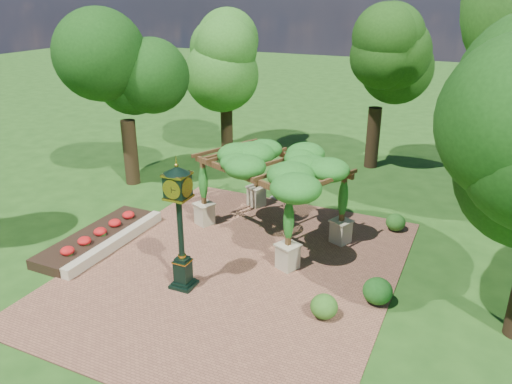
% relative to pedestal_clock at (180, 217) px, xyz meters
% --- Properties ---
extents(ground, '(120.00, 120.00, 0.00)m').
position_rel_pedestal_clock_xyz_m(ground, '(0.99, 0.69, -2.41)').
color(ground, '#1E4714').
rests_on(ground, ground).
extents(brick_plaza, '(10.00, 12.00, 0.04)m').
position_rel_pedestal_clock_xyz_m(brick_plaza, '(0.99, 1.69, -2.39)').
color(brick_plaza, brown).
rests_on(brick_plaza, ground).
extents(border_wall, '(0.35, 5.00, 0.40)m').
position_rel_pedestal_clock_xyz_m(border_wall, '(-3.61, 1.19, -2.21)').
color(border_wall, '#C6B793').
rests_on(border_wall, ground).
extents(flower_bed, '(1.50, 5.00, 0.36)m').
position_rel_pedestal_clock_xyz_m(flower_bed, '(-4.51, 1.19, -2.23)').
color(flower_bed, red).
rests_on(flower_bed, ground).
extents(pedestal_clock, '(0.81, 0.81, 4.01)m').
position_rel_pedestal_clock_xyz_m(pedestal_clock, '(0.00, 0.00, 0.00)').
color(pedestal_clock, black).
rests_on(pedestal_clock, brick_plaza).
extents(pergola, '(6.16, 5.09, 3.34)m').
position_rel_pedestal_clock_xyz_m(pergola, '(0.94, 4.55, 0.33)').
color(pergola, '#BBB18B').
rests_on(pergola, brick_plaza).
extents(sundial, '(0.66, 0.66, 0.95)m').
position_rel_pedestal_clock_xyz_m(sundial, '(-0.12, 7.87, -1.99)').
color(sundial, '#9C9C94').
rests_on(sundial, ground).
extents(shrub_front, '(0.94, 0.94, 0.70)m').
position_rel_pedestal_clock_xyz_m(shrub_front, '(4.43, 0.31, -2.02)').
color(shrub_front, '#2D5E1A').
rests_on(shrub_front, brick_plaza).
extents(shrub_mid, '(1.10, 1.10, 0.79)m').
position_rel_pedestal_clock_xyz_m(shrub_mid, '(5.63, 1.65, -1.97)').
color(shrub_mid, '#1C5618').
rests_on(shrub_mid, brick_plaza).
extents(shrub_back, '(0.89, 0.89, 0.66)m').
position_rel_pedestal_clock_xyz_m(shrub_back, '(5.21, 6.76, -2.04)').
color(shrub_back, '#245A1A').
rests_on(shrub_back, brick_plaza).
extents(tree_west_near, '(4.14, 4.14, 7.91)m').
position_rel_pedestal_clock_xyz_m(tree_west_near, '(-7.19, 6.73, 3.02)').
color(tree_west_near, '#372716').
rests_on(tree_west_near, ground).
extents(tree_west_far, '(3.67, 3.67, 7.52)m').
position_rel_pedestal_clock_xyz_m(tree_west_far, '(-5.59, 13.31, 2.73)').
color(tree_west_far, '#302312').
rests_on(tree_west_far, ground).
extents(tree_north, '(3.86, 3.86, 8.08)m').
position_rel_pedestal_clock_xyz_m(tree_north, '(2.59, 13.98, 3.12)').
color(tree_north, '#312113').
rests_on(tree_north, ground).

